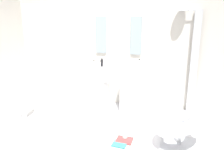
{
  "coord_description": "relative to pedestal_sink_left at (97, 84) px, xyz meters",
  "views": [
    {
      "loc": [
        1.18,
        -3.22,
        2.05
      ],
      "look_at": [
        0.15,
        0.55,
        0.95
      ],
      "focal_mm": 37.53,
      "sensor_mm": 36.0,
      "label": 1
    }
  ],
  "objects": [
    {
      "name": "ground_plane",
      "position": [
        0.38,
        -1.24,
        -0.54
      ],
      "size": [
        4.8,
        3.6,
        0.04
      ],
      "primitive_type": "cube",
      "color": "silver"
    },
    {
      "name": "rear_partition",
      "position": [
        0.38,
        0.41,
        0.78
      ],
      "size": [
        4.8,
        0.1,
        2.6
      ],
      "primitive_type": "cube",
      "color": "beige",
      "rests_on": "ground_plane"
    },
    {
      "name": "pedestal_sink_left",
      "position": [
        0.0,
        0.0,
        0.0
      ],
      "size": [
        0.5,
        0.5,
        1.04
      ],
      "color": "white",
      "rests_on": "ground_plane"
    },
    {
      "name": "pedestal_sink_right",
      "position": [
        0.76,
        0.0,
        0.0
      ],
      "size": [
        0.5,
        0.5,
        1.04
      ],
      "color": "white",
      "rests_on": "ground_plane"
    },
    {
      "name": "vanity_mirror_left",
      "position": [
        -0.0,
        0.34,
        1.0
      ],
      "size": [
        0.22,
        0.03,
        0.77
      ],
      "primitive_type": "cube",
      "color": "#8C9EA8"
    },
    {
      "name": "vanity_mirror_right",
      "position": [
        0.76,
        0.34,
        1.0
      ],
      "size": [
        0.22,
        0.03,
        0.77
      ],
      "primitive_type": "cube",
      "color": "#8C9EA8"
    },
    {
      "name": "shower_column",
      "position": [
        1.91,
        0.29,
        0.56
      ],
      "size": [
        0.49,
        0.24,
        2.05
      ],
      "color": "#B7BABF",
      "rests_on": "ground_plane"
    },
    {
      "name": "lounge_chair",
      "position": [
        1.71,
        -1.12,
        -0.17
      ],
      "size": [
        1.01,
        1.01,
        0.65
      ],
      "color": "#B7BABF",
      "rests_on": "ground_plane"
    },
    {
      "name": "towel_rack",
      "position": [
        -1.11,
        -0.91,
        0.11
      ],
      "size": [
        0.37,
        0.22,
        0.95
      ],
      "color": "#B7BABF",
      "rests_on": "ground_plane"
    },
    {
      "name": "area_rug",
      "position": [
        0.69,
        -1.22,
        -0.51
      ],
      "size": [
        0.96,
        0.65,
        0.01
      ],
      "primitive_type": "cube",
      "color": "white",
      "rests_on": "ground_plane"
    },
    {
      "name": "magazine_teal",
      "position": [
        0.82,
        -1.32,
        -0.5
      ],
      "size": [
        0.23,
        0.21,
        0.03
      ],
      "primitive_type": "cube",
      "rotation": [
        0.0,
        0.0,
        -0.09
      ],
      "color": "teal",
      "rests_on": "area_rug"
    },
    {
      "name": "magazine_red",
      "position": [
        0.87,
        -1.19,
        -0.49
      ],
      "size": [
        0.26,
        0.22,
        0.03
      ],
      "primitive_type": "cube",
      "rotation": [
        0.0,
        0.0,
        -0.03
      ],
      "color": "#B73838",
      "rests_on": "area_rug"
    },
    {
      "name": "coffee_mug",
      "position": [
        0.87,
        -1.12,
        -0.46
      ],
      "size": [
        0.09,
        0.09,
        0.09
      ],
      "primitive_type": "cylinder",
      "color": "white",
      "rests_on": "area_rug"
    },
    {
      "name": "soap_bottle_white",
      "position": [
        -0.0,
        -0.13,
        0.47
      ],
      "size": [
        0.04,
        0.04,
        0.13
      ],
      "color": "white",
      "rests_on": "pedestal_sink_left"
    },
    {
      "name": "soap_bottle_clear",
      "position": [
        0.9,
        -0.04,
        0.5
      ],
      "size": [
        0.05,
        0.05,
        0.18
      ],
      "color": "silver",
      "rests_on": "pedestal_sink_right"
    },
    {
      "name": "soap_bottle_black",
      "position": [
        0.15,
        -0.09,
        0.49
      ],
      "size": [
        0.05,
        0.05,
        0.16
      ],
      "color": "black",
      "rests_on": "pedestal_sink_left"
    },
    {
      "name": "soap_bottle_amber",
      "position": [
        0.89,
        -0.02,
        0.48
      ],
      "size": [
        0.05,
        0.05,
        0.13
      ],
      "color": "#C68C38",
      "rests_on": "pedestal_sink_right"
    }
  ]
}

